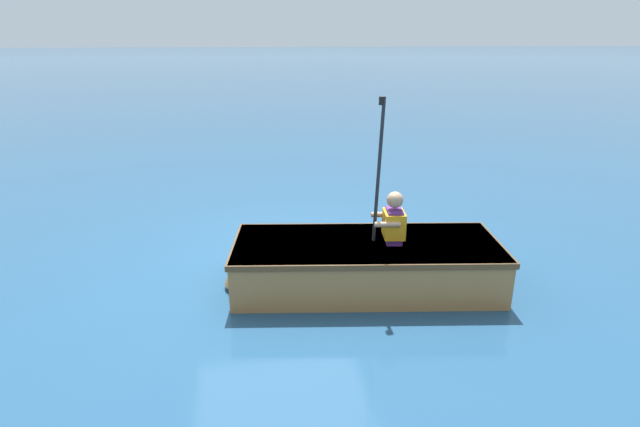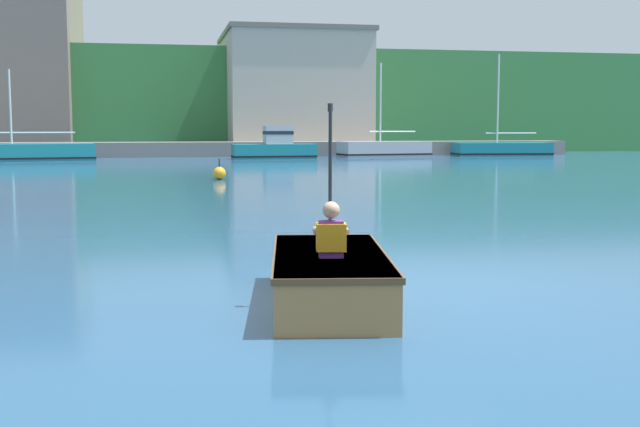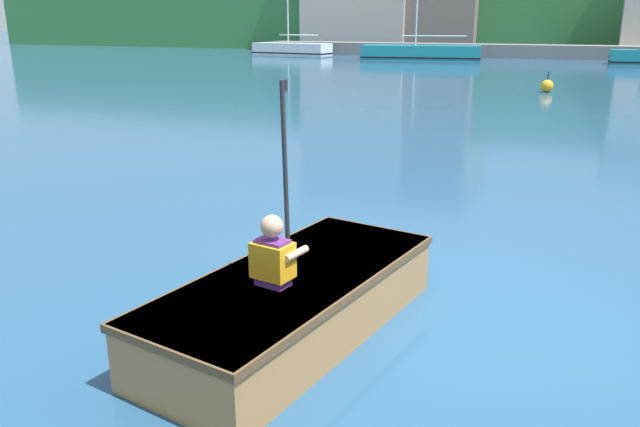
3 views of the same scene
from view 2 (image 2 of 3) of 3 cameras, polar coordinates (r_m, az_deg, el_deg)
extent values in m
plane|color=navy|center=(9.30, 6.29, -4.97)|extent=(300.00, 300.00, 0.00)
cube|color=#387A3D|center=(65.73, -8.89, 7.70)|extent=(120.00, 20.00, 7.35)
cube|color=#75665B|center=(60.90, -19.79, 10.02)|extent=(6.11, 11.67, 12.60)
cube|color=#B2A899|center=(57.78, -2.03, 8.38)|extent=(9.39, 11.24, 8.11)
cube|color=#6B645B|center=(58.10, -2.04, 12.53)|extent=(9.69, 11.54, 0.30)
cube|color=slate|center=(50.41, -8.11, 4.55)|extent=(47.18, 2.40, 0.90)
cube|color=#197A84|center=(46.20, -20.57, 4.09)|extent=(8.01, 3.63, 0.92)
cube|color=black|center=(46.21, -20.56, 3.73)|extent=(8.06, 3.67, 0.10)
cylinder|color=silver|center=(46.19, -21.17, 7.10)|extent=(0.10, 0.10, 3.96)
cylinder|color=silver|center=(46.19, -19.66, 5.44)|extent=(4.20, 0.76, 0.07)
cube|color=#197A84|center=(52.15, 12.79, 4.48)|extent=(6.16, 2.52, 0.84)
cube|color=black|center=(52.16, 12.78, 4.18)|extent=(6.20, 2.57, 0.10)
cylinder|color=silver|center=(52.06, 12.55, 7.98)|extent=(0.10, 0.10, 5.53)
cylinder|color=silver|center=(52.34, 13.43, 5.58)|extent=(3.31, 0.30, 0.07)
cube|color=#197A84|center=(46.24, -3.29, 4.43)|extent=(4.84, 1.66, 0.84)
cube|color=black|center=(46.25, -3.29, 4.09)|extent=(4.88, 1.71, 0.10)
cube|color=#B2B2B7|center=(46.27, -3.01, 5.60)|extent=(1.65, 1.20, 1.04)
cube|color=#19232D|center=(46.27, -3.01, 5.76)|extent=(1.67, 1.22, 0.20)
cube|color=#9EA3A8|center=(49.65, 4.60, 4.60)|extent=(5.82, 2.77, 0.95)
cube|color=black|center=(49.66, 4.59, 4.24)|extent=(5.86, 2.82, 0.10)
cylinder|color=silver|center=(49.54, 4.33, 7.89)|extent=(0.10, 0.10, 4.76)
cylinder|color=silver|center=(49.87, 5.19, 5.83)|extent=(3.05, 0.54, 0.07)
cube|color=#A3703D|center=(8.19, 0.68, -4.61)|extent=(1.52, 2.91, 0.52)
cube|color=brown|center=(8.15, 0.68, -3.02)|extent=(1.56, 2.95, 0.06)
cube|color=brown|center=(8.16, 0.68, -3.09)|extent=(1.26, 2.49, 0.02)
cone|color=#A3703D|center=(9.50, 0.26, -2.96)|extent=(0.44, 0.44, 0.47)
cube|color=#A3703D|center=(7.95, 0.76, -3.40)|extent=(1.06, 0.32, 0.03)
cube|color=#592672|center=(7.85, 0.79, -1.83)|extent=(0.26, 0.20, 0.36)
cube|color=orange|center=(7.85, 0.79, -1.68)|extent=(0.32, 0.25, 0.27)
sphere|color=tan|center=(7.82, 0.80, 0.25)|extent=(0.17, 0.17, 0.17)
cylinder|color=tan|center=(7.94, 1.84, -1.21)|extent=(0.10, 0.27, 0.06)
cylinder|color=tan|center=(7.92, -0.32, -1.23)|extent=(0.10, 0.27, 0.06)
cylinder|color=#232328|center=(7.97, 0.73, 2.50)|extent=(0.05, 0.09, 1.48)
cylinder|color=black|center=(7.96, 0.74, 7.55)|extent=(0.05, 0.05, 0.08)
sphere|color=orange|center=(27.84, -7.17, 2.86)|extent=(0.44, 0.44, 0.44)
cylinder|color=black|center=(27.82, -7.18, 3.60)|extent=(0.04, 0.04, 0.28)
camera|label=1|loc=(9.72, -29.84, 9.84)|focal=28.00mm
camera|label=3|loc=(5.33, 33.54, 11.89)|focal=35.00mm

